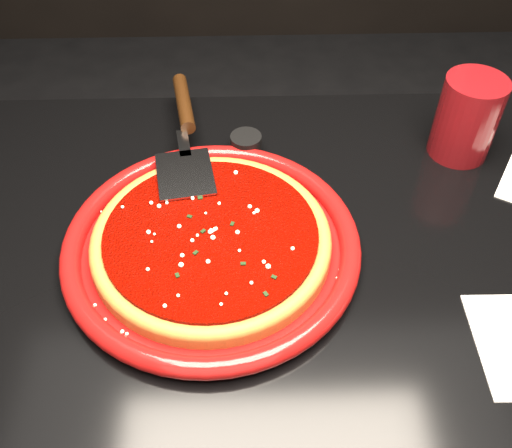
# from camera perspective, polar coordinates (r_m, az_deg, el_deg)

# --- Properties ---
(table) EXTENTS (1.20, 0.80, 0.75)m
(table) POSITION_cam_1_polar(r_m,az_deg,el_deg) (1.07, 3.47, -17.26)
(table) COLOR black
(table) RESTS_ON floor
(plate) EXTENTS (0.49, 0.49, 0.03)m
(plate) POSITION_cam_1_polar(r_m,az_deg,el_deg) (0.76, -4.45, -2.00)
(plate) COLOR maroon
(plate) RESTS_ON table
(pizza_crust) EXTENTS (0.39, 0.39, 0.02)m
(pizza_crust) POSITION_cam_1_polar(r_m,az_deg,el_deg) (0.76, -4.47, -1.78)
(pizza_crust) COLOR brown
(pizza_crust) RESTS_ON plate
(pizza_crust_rim) EXTENTS (0.39, 0.39, 0.02)m
(pizza_crust_rim) POSITION_cam_1_polar(r_m,az_deg,el_deg) (0.75, -4.50, -1.38)
(pizza_crust_rim) COLOR brown
(pizza_crust_rim) RESTS_ON plate
(pizza_sauce) EXTENTS (0.35, 0.35, 0.01)m
(pizza_sauce) POSITION_cam_1_polar(r_m,az_deg,el_deg) (0.75, -4.53, -1.09)
(pizza_sauce) COLOR #720500
(pizza_sauce) RESTS_ON plate
(parmesan_dusting) EXTENTS (0.27, 0.27, 0.01)m
(parmesan_dusting) POSITION_cam_1_polar(r_m,az_deg,el_deg) (0.74, -4.56, -0.68)
(parmesan_dusting) COLOR #F7E8BF
(parmesan_dusting) RESTS_ON plate
(basil_flecks) EXTENTS (0.25, 0.25, 0.00)m
(basil_flecks) POSITION_cam_1_polar(r_m,az_deg,el_deg) (0.74, -4.56, -0.74)
(basil_flecks) COLOR black
(basil_flecks) RESTS_ON plate
(pizza_server) EXTENTS (0.15, 0.35, 0.03)m
(pizza_server) POSITION_cam_1_polar(r_m,az_deg,el_deg) (0.89, -7.05, 9.05)
(pizza_server) COLOR #B9BCC1
(pizza_server) RESTS_ON plate
(cup) EXTENTS (0.11, 0.11, 0.13)m
(cup) POSITION_cam_1_polar(r_m,az_deg,el_deg) (0.94, 20.33, 9.93)
(cup) COLOR maroon
(cup) RESTS_ON table
(ramekin) EXTENTS (0.05, 0.05, 0.04)m
(ramekin) POSITION_cam_1_polar(r_m,az_deg,el_deg) (0.90, -1.00, 7.84)
(ramekin) COLOR black
(ramekin) RESTS_ON table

